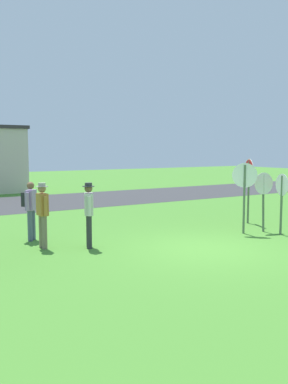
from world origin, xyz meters
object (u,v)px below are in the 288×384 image
stop_sign_leaning_left (249,179)px  person_in_blue (89,211)px  person_with_sunhat (30,207)px  person_on_left (42,211)px  stop_sign_tallest (244,185)px  stop_sign_rear_left (263,192)px  stop_sign_rear_right (282,194)px

stop_sign_leaning_left → person_in_blue: (-6.33, -0.44, -0.60)m
stop_sign_leaning_left → person_with_sunhat: size_ratio=1.35×
stop_sign_leaning_left → person_on_left: (-7.39, 0.16, -0.60)m
person_on_left → stop_sign_leaning_left: bearing=-1.2°
stop_sign_leaning_left → person_in_blue: stop_sign_leaning_left is taller
stop_sign_tallest → person_with_sunhat: (-5.92, 2.52, -0.52)m
stop_sign_rear_left → person_on_left: bearing=167.5°
stop_sign_rear_right → person_with_sunhat: 7.50m
person_on_left → person_with_sunhat: bearing=89.1°
stop_sign_tallest → person_with_sunhat: 6.45m
stop_sign_tallest → person_with_sunhat: size_ratio=1.30×
stop_sign_tallest → stop_sign_rear_right: bearing=-41.6°
stop_sign_rear_right → stop_sign_rear_left: (-0.08, 0.66, 0.01)m
stop_sign_rear_left → person_on_left: 6.86m
stop_sign_leaning_left → person_on_left: size_ratio=1.31×
stop_sign_rear_left → stop_sign_tallest: (-0.76, 0.08, 0.23)m
stop_sign_rear_right → person_in_blue: 5.92m
stop_sign_leaning_left → stop_sign_rear_left: bearing=-117.8°
stop_sign_rear_left → person_in_blue: bearing=171.1°
person_with_sunhat → stop_sign_rear_left: bearing=-21.3°
person_with_sunhat → person_in_blue: bearing=-58.9°
stop_sign_rear_left → person_in_blue: size_ratio=1.08×
stop_sign_tallest → stop_sign_leaning_left: bearing=40.3°
stop_sign_tallest → stop_sign_leaning_left: 1.91m
stop_sign_rear_left → stop_sign_rear_right: bearing=-83.5°
person_with_sunhat → person_on_left: size_ratio=0.97×
stop_sign_tallest → person_in_blue: 4.97m
stop_sign_tallest → stop_sign_leaning_left: (1.45, 1.23, 0.08)m
stop_sign_tallest → stop_sign_leaning_left: stop_sign_leaning_left is taller
stop_sign_leaning_left → person_in_blue: size_ratio=1.31×
stop_sign_tallest → person_with_sunhat: bearing=157.0°
stop_sign_tallest → stop_sign_rear_left: bearing=-6.3°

